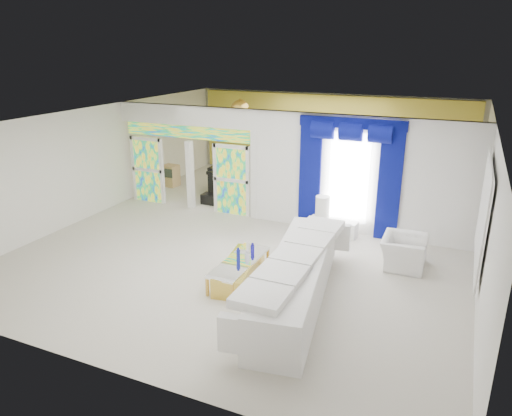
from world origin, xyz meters
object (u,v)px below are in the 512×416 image
at_px(white_sofa, 297,280).
at_px(console_table, 333,227).
at_px(armchair, 403,252).
at_px(grand_piano, 239,177).
at_px(coffee_table, 240,271).

xyz_separation_m(white_sofa, console_table, (-0.25, 3.48, -0.22)).
height_order(armchair, grand_piano, grand_piano).
bearing_deg(coffee_table, white_sofa, -12.53).
bearing_deg(grand_piano, coffee_table, -64.00).
distance_m(console_table, grand_piano, 4.63).
distance_m(coffee_table, grand_piano, 6.36).
bearing_deg(armchair, white_sofa, 144.08).
xyz_separation_m(console_table, armchair, (1.87, -1.16, 0.13)).
relative_size(white_sofa, grand_piano, 2.48).
bearing_deg(grand_piano, armchair, -32.60).
bearing_deg(armchair, grand_piano, 56.28).
height_order(console_table, armchair, armchair).
height_order(coffee_table, console_table, same).
relative_size(coffee_table, console_table, 1.50).
relative_size(coffee_table, armchair, 1.76).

